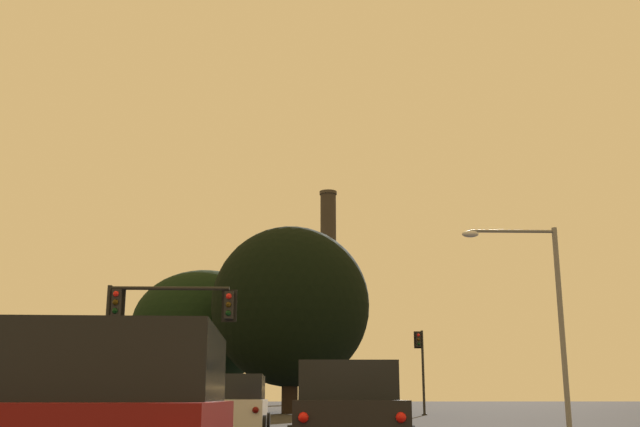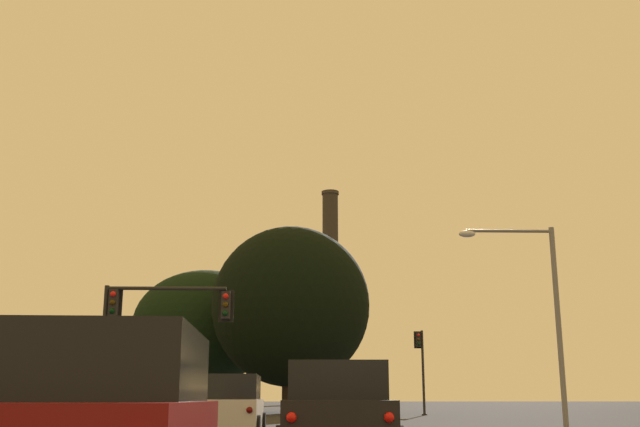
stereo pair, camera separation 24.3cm
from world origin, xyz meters
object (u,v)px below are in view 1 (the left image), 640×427
(hatchback_center_lane_front, at_px, (339,417))
(traffic_light_overhead_left, at_px, (152,319))
(smokestack, at_px, (329,317))
(street_lamp, at_px, (542,300))
(traffic_light_far_right, at_px, (421,359))
(suv_center_lane_second, at_px, (347,414))
(suv_left_lane_front, at_px, (232,409))

(hatchback_center_lane_front, distance_m, traffic_light_overhead_left, 9.68)
(hatchback_center_lane_front, distance_m, smokestack, 141.46)
(traffic_light_overhead_left, relative_size, street_lamp, 0.71)
(traffic_light_far_right, bearing_deg, street_lamp, -90.00)
(street_lamp, bearing_deg, hatchback_center_lane_front, -148.20)
(suv_center_lane_second, distance_m, hatchback_center_lane_front, 7.98)
(suv_center_lane_second, xyz_separation_m, traffic_light_far_right, (8.28, 40.67, 3.08))
(suv_center_lane_second, bearing_deg, street_lamp, 59.11)
(traffic_light_far_right, bearing_deg, suv_left_lane_front, -108.63)
(suv_left_lane_front, xyz_separation_m, street_lamp, (11.08, 5.09, 3.86))
(suv_left_lane_front, distance_m, smokestack, 141.76)
(suv_left_lane_front, xyz_separation_m, hatchback_center_lane_front, (3.13, 0.16, -0.23))
(traffic_light_far_right, bearing_deg, hatchback_center_lane_front, -103.65)
(hatchback_center_lane_front, xyz_separation_m, smokestack, (6.03, 140.23, 17.66))
(suv_left_lane_front, distance_m, street_lamp, 12.79)
(suv_center_lane_second, height_order, street_lamp, street_lamp)
(traffic_light_far_right, xyz_separation_m, smokestack, (-1.92, 107.53, 14.35))
(hatchback_center_lane_front, distance_m, street_lamp, 10.20)
(traffic_light_overhead_left, height_order, smokestack, smokestack)
(smokestack, bearing_deg, traffic_light_overhead_left, -95.45)
(suv_left_lane_front, xyz_separation_m, smokestack, (9.16, 140.39, 17.43))
(traffic_light_overhead_left, bearing_deg, suv_center_lane_second, -65.21)
(smokestack, bearing_deg, traffic_light_far_right, -88.98)
(suv_left_lane_front, bearing_deg, hatchback_center_lane_front, 2.70)
(street_lamp, distance_m, smokestack, 135.99)
(traffic_light_far_right, height_order, traffic_light_overhead_left, traffic_light_far_right)
(traffic_light_overhead_left, xyz_separation_m, street_lamp, (14.72, -1.06, 0.64))
(suv_center_lane_second, xyz_separation_m, traffic_light_overhead_left, (-6.44, 13.95, 3.22))
(hatchback_center_lane_front, bearing_deg, street_lamp, 33.22)
(traffic_light_overhead_left, xyz_separation_m, smokestack, (12.80, 134.24, 14.21))
(hatchback_center_lane_front, bearing_deg, suv_left_lane_front, -175.60)
(suv_left_lane_front, bearing_deg, smokestack, 85.98)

